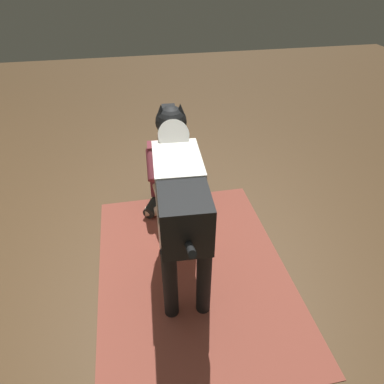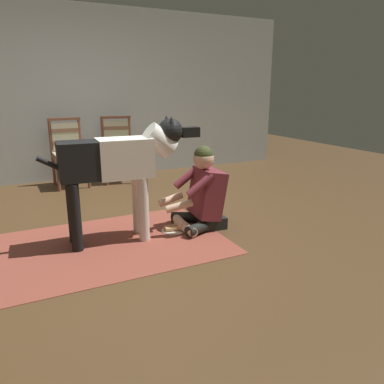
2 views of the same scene
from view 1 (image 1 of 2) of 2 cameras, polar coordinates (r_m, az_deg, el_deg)
ground_plane at (r=2.79m, az=-4.24°, el=-11.28°), size 12.77×12.77×0.00m
area_rug at (r=2.70m, az=0.17°, el=-13.20°), size 1.97×1.45×0.01m
person_sitting_on_floor at (r=3.16m, az=-3.66°, el=3.48°), size 0.66×0.58×0.85m
large_dog at (r=2.25m, az=-2.28°, el=0.61°), size 1.48×0.36×1.15m
hot_dog_on_plate at (r=3.10m, az=-2.95°, el=-4.69°), size 0.24×0.24×0.06m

